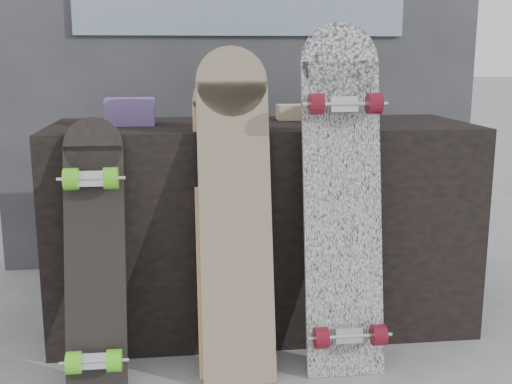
{
  "coord_description": "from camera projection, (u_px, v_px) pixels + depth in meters",
  "views": [
    {
      "loc": [
        -0.32,
        -1.94,
        1.05
      ],
      "look_at": [
        -0.06,
        0.2,
        0.59
      ],
      "focal_mm": 45.0,
      "sensor_mm": 36.0,
      "label": 1
    }
  ],
  "objects": [
    {
      "name": "booth",
      "position": [
        240.0,
        46.0,
        3.22
      ],
      "size": [
        2.4,
        0.22,
        2.2
      ],
      "color": "#333338",
      "rests_on": "ground"
    },
    {
      "name": "merch_box_purple",
      "position": [
        130.0,
        112.0,
        2.4
      ],
      "size": [
        0.18,
        0.12,
        0.1
      ],
      "primitive_type": "cube",
      "color": "#5D3C7C",
      "rests_on": "vendor_table"
    },
    {
      "name": "longboard_celtic",
      "position": [
        235.0,
        202.0,
        2.12
      ],
      "size": [
        0.24,
        0.3,
        1.09
      ],
      "rotation": [
        -0.26,
        0.0,
        0.0
      ],
      "color": "tan",
      "rests_on": "ground"
    },
    {
      "name": "skateboard_dark",
      "position": [
        94.0,
        251.0,
        2.06
      ],
      "size": [
        0.19,
        0.31,
        0.86
      ],
      "rotation": [
        -0.27,
        0.0,
        0.0
      ],
      "color": "black",
      "rests_on": "ground"
    },
    {
      "name": "longboard_cascadia",
      "position": [
        343.0,
        193.0,
        2.14
      ],
      "size": [
        0.26,
        0.3,
        1.17
      ],
      "rotation": [
        -0.19,
        0.0,
        0.0
      ],
      "color": "white",
      "rests_on": "ground"
    },
    {
      "name": "longboard_geisha",
      "position": [
        230.0,
        211.0,
        2.19
      ],
      "size": [
        0.23,
        0.32,
        1.01
      ],
      "rotation": [
        -0.29,
        0.0,
        0.0
      ],
      "color": "beige",
      "rests_on": "ground"
    },
    {
      "name": "vendor_table",
      "position": [
        262.0,
        224.0,
        2.55
      ],
      "size": [
        1.6,
        0.6,
        0.8
      ],
      "primitive_type": "cube",
      "color": "black",
      "rests_on": "ground"
    },
    {
      "name": "merch_box_small",
      "position": [
        348.0,
        107.0,
        2.49
      ],
      "size": [
        0.14,
        0.14,
        0.12
      ],
      "primitive_type": "cube",
      "color": "#5D3C7C",
      "rests_on": "vendor_table"
    },
    {
      "name": "merch_box_flat",
      "position": [
        304.0,
        112.0,
        2.61
      ],
      "size": [
        0.22,
        0.1,
        0.06
      ],
      "primitive_type": "cube",
      "color": "#D1B78C",
      "rests_on": "vendor_table"
    },
    {
      "name": "ground",
      "position": [
        281.0,
        378.0,
        2.14
      ],
      "size": [
        60.0,
        60.0,
        0.0
      ],
      "primitive_type": "plane",
      "color": "slate",
      "rests_on": "ground"
    }
  ]
}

